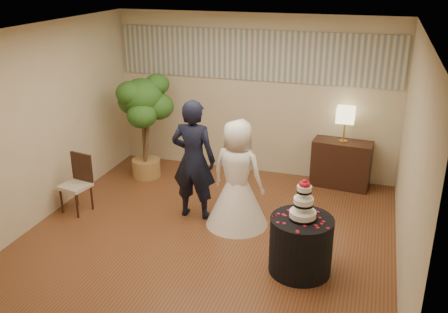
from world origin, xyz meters
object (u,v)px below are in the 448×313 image
(groom, at_px, (194,160))
(bride, at_px, (237,174))
(side_chair, at_px, (75,184))
(ficus_tree, at_px, (144,126))
(cake_table, at_px, (301,245))
(wedding_cake, at_px, (304,199))
(console, at_px, (341,164))
(table_lamp, at_px, (345,125))

(groom, bearing_deg, bride, 174.10)
(groom, height_order, side_chair, groom)
(ficus_tree, relative_size, side_chair, 2.09)
(cake_table, relative_size, ficus_tree, 0.41)
(wedding_cake, bearing_deg, bride, 139.27)
(console, bearing_deg, table_lamp, 0.00)
(bride, relative_size, console, 1.64)
(wedding_cake, xyz_separation_m, console, (0.25, 2.72, -0.58))
(groom, bearing_deg, cake_table, 149.85)
(table_lamp, bearing_deg, cake_table, -95.14)
(cake_table, height_order, table_lamp, table_lamp)
(bride, distance_m, table_lamp, 2.25)
(groom, xyz_separation_m, console, (1.99, 1.75, -0.50))
(groom, distance_m, table_lamp, 2.65)
(wedding_cake, height_order, ficus_tree, ficus_tree)
(ficus_tree, bearing_deg, side_chair, -105.42)
(groom, bearing_deg, ficus_tree, -41.29)
(groom, distance_m, ficus_tree, 1.76)
(table_lamp, bearing_deg, wedding_cake, -95.14)
(cake_table, height_order, ficus_tree, ficus_tree)
(bride, bearing_deg, table_lamp, -115.71)
(cake_table, xyz_separation_m, side_chair, (-3.51, 0.58, 0.08))
(table_lamp, bearing_deg, console, 0.00)
(cake_table, relative_size, table_lamp, 1.32)
(bride, xyz_separation_m, side_chair, (-2.44, -0.34, -0.34))
(bride, distance_m, side_chair, 2.49)
(cake_table, xyz_separation_m, wedding_cake, (0.00, 0.00, 0.62))
(cake_table, bearing_deg, console, 84.86)
(cake_table, relative_size, console, 0.80)
(cake_table, distance_m, ficus_tree, 3.78)
(ficus_tree, bearing_deg, cake_table, -34.51)
(table_lamp, distance_m, ficus_tree, 3.38)
(groom, distance_m, bride, 0.69)
(cake_table, relative_size, wedding_cake, 1.49)
(ficus_tree, bearing_deg, table_lamp, 10.33)
(groom, distance_m, side_chair, 1.87)
(bride, relative_size, ficus_tree, 0.85)
(groom, height_order, wedding_cake, groom)
(bride, bearing_deg, side_chair, 18.19)
(groom, xyz_separation_m, wedding_cake, (1.74, -0.98, 0.08))
(groom, xyz_separation_m, cake_table, (1.74, -0.98, -0.54))
(bride, xyz_separation_m, table_lamp, (1.31, 1.81, 0.30))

